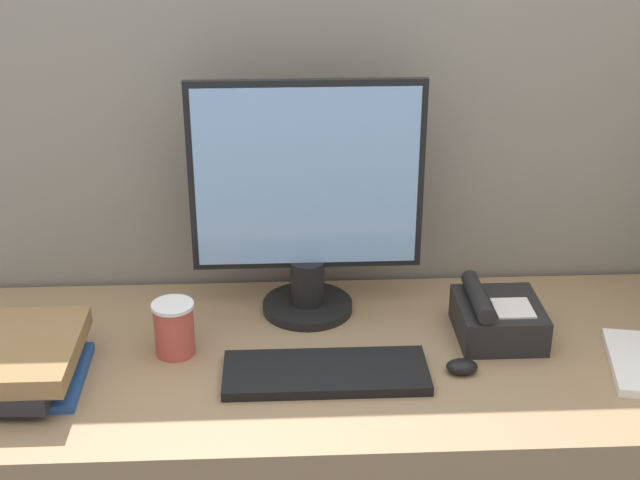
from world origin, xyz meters
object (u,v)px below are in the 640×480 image
mouse (462,367)px  coffee_cup (174,328)px  keyboard (326,373)px  book_stack (26,362)px  desk_telephone (497,318)px  monitor (307,205)px

mouse → coffee_cup: coffee_cup is taller
keyboard → mouse: mouse is taller
coffee_cup → mouse: bearing=-10.1°
book_stack → coffee_cup: bearing=19.0°
desk_telephone → mouse: bearing=-125.5°
book_stack → mouse: bearing=-0.5°
coffee_cup → keyboard: bearing=-19.2°
coffee_cup → book_stack: (-0.28, -0.10, -0.01)m
monitor → mouse: bearing=-42.7°
keyboard → mouse: (0.27, 0.00, 0.00)m
monitor → coffee_cup: monitor is taller
coffee_cup → desk_telephone: size_ratio=0.60×
monitor → coffee_cup: 0.38m
coffee_cup → book_stack: coffee_cup is taller
mouse → desk_telephone: desk_telephone is taller
coffee_cup → desk_telephone: bearing=3.2°
desk_telephone → keyboard: bearing=-158.9°
mouse → coffee_cup: 0.59m
keyboard → book_stack: book_stack is taller
mouse → desk_telephone: size_ratio=0.33×
keyboard → desk_telephone: 0.40m
mouse → coffee_cup: bearing=169.9°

